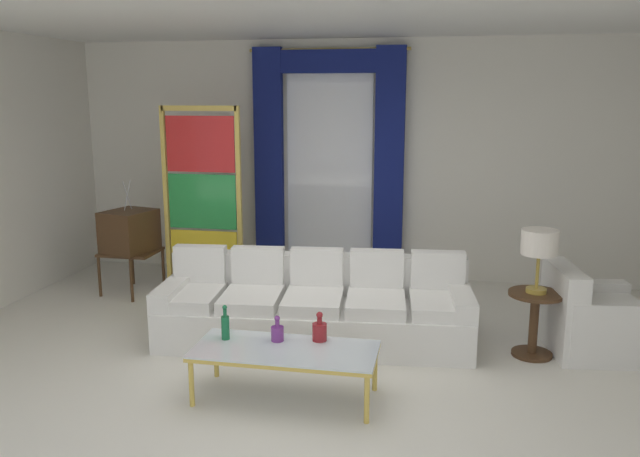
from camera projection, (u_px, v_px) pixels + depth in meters
ground_plane at (300, 368)px, 5.49m from camera, size 16.00×16.00×0.00m
wall_rear at (352, 160)px, 8.12m from camera, size 8.00×0.12×3.00m
ceiling_slab at (318, 14)px, 5.64m from camera, size 8.00×7.60×0.04m
curtained_window at (328, 142)px, 7.97m from camera, size 2.00×0.17×2.70m
couch_white_long at (315, 309)px, 6.08m from camera, size 2.99×1.18×0.86m
coffee_table at (285, 353)px, 4.88m from camera, size 1.41×0.61×0.41m
bottle_blue_decanter at (225, 326)px, 5.03m from camera, size 0.06×0.06×0.28m
bottle_crystal_tall at (277, 332)px, 5.01m from camera, size 0.10×0.10×0.21m
bottle_amber_squat at (320, 330)px, 5.01m from camera, size 0.12×0.12×0.24m
vintage_tv at (129, 233)px, 7.46m from camera, size 0.64×0.70×1.35m
armchair_white at (590, 322)px, 5.79m from camera, size 0.92×0.91×0.80m
stained_glass_divider at (203, 205)px, 7.40m from camera, size 0.95×0.05×2.20m
peacock_figurine at (220, 285)px, 7.13m from camera, size 0.44×0.60×0.50m
round_side_table at (534, 318)px, 5.69m from camera, size 0.48×0.48×0.59m
table_lamp_brass at (539, 245)px, 5.55m from camera, size 0.32×0.32×0.57m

